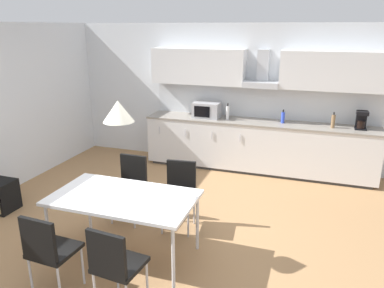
{
  "coord_description": "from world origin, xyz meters",
  "views": [
    {
      "loc": [
        1.69,
        -3.81,
        2.5
      ],
      "look_at": [
        0.17,
        0.71,
        1.0
      ],
      "focal_mm": 35.0,
      "sensor_mm": 36.0,
      "label": 1
    }
  ],
  "objects_px": {
    "microwave": "(207,110)",
    "chair_near_right": "(114,262)",
    "coffee_maker": "(361,120)",
    "bottle_white": "(228,113)",
    "chair_far_right": "(180,188)",
    "pendant_lamp": "(118,111)",
    "chair_far_left": "(131,181)",
    "chair_near_left": "(48,247)",
    "dining_table": "(124,200)",
    "bottle_brown": "(333,121)",
    "bottle_blue": "(283,117)"
  },
  "relations": [
    {
      "from": "microwave",
      "to": "chair_near_right",
      "type": "distance_m",
      "value": 4.01
    },
    {
      "from": "coffee_maker",
      "to": "bottle_white",
      "type": "bearing_deg",
      "value": -178.22
    },
    {
      "from": "chair_far_right",
      "to": "pendant_lamp",
      "type": "xyz_separation_m",
      "value": [
        -0.34,
        -0.82,
        1.15
      ]
    },
    {
      "from": "chair_far_left",
      "to": "chair_near_left",
      "type": "xyz_separation_m",
      "value": [
        -0.01,
        -1.65,
        0.0
      ]
    },
    {
      "from": "microwave",
      "to": "pendant_lamp",
      "type": "xyz_separation_m",
      "value": [
        -0.01,
        -3.14,
        0.63
      ]
    },
    {
      "from": "bottle_white",
      "to": "chair_far_left",
      "type": "distance_m",
      "value": 2.46
    },
    {
      "from": "dining_table",
      "to": "chair_near_right",
      "type": "bearing_deg",
      "value": -67.21
    },
    {
      "from": "chair_far_right",
      "to": "chair_near_left",
      "type": "height_order",
      "value": "same"
    },
    {
      "from": "coffee_maker",
      "to": "chair_far_right",
      "type": "xyz_separation_m",
      "value": [
        -2.27,
        -2.35,
        -0.53
      ]
    },
    {
      "from": "bottle_brown",
      "to": "dining_table",
      "type": "relative_size",
      "value": 0.17
    },
    {
      "from": "chair_far_right",
      "to": "chair_near_left",
      "type": "xyz_separation_m",
      "value": [
        -0.7,
        -1.65,
        0.0
      ]
    },
    {
      "from": "bottle_blue",
      "to": "dining_table",
      "type": "bearing_deg",
      "value": -113.46
    },
    {
      "from": "chair_far_left",
      "to": "chair_far_right",
      "type": "height_order",
      "value": "same"
    },
    {
      "from": "coffee_maker",
      "to": "chair_far_left",
      "type": "xyz_separation_m",
      "value": [
        -2.96,
        -2.35,
        -0.53
      ]
    },
    {
      "from": "coffee_maker",
      "to": "chair_far_left",
      "type": "height_order",
      "value": "coffee_maker"
    },
    {
      "from": "bottle_white",
      "to": "chair_near_left",
      "type": "bearing_deg",
      "value": -101.14
    },
    {
      "from": "dining_table",
      "to": "chair_near_right",
      "type": "height_order",
      "value": "chair_near_right"
    },
    {
      "from": "chair_near_left",
      "to": "chair_near_right",
      "type": "bearing_deg",
      "value": 0.02
    },
    {
      "from": "bottle_blue",
      "to": "pendant_lamp",
      "type": "xyz_separation_m",
      "value": [
        -1.37,
        -3.17,
        0.67
      ]
    },
    {
      "from": "chair_near_left",
      "to": "microwave",
      "type": "bearing_deg",
      "value": 84.64
    },
    {
      "from": "bottle_blue",
      "to": "chair_far_right",
      "type": "distance_m",
      "value": 2.6
    },
    {
      "from": "pendant_lamp",
      "to": "dining_table",
      "type": "bearing_deg",
      "value": 45.0
    },
    {
      "from": "microwave",
      "to": "chair_near_left",
      "type": "relative_size",
      "value": 0.55
    },
    {
      "from": "bottle_white",
      "to": "pendant_lamp",
      "type": "relative_size",
      "value": 0.93
    },
    {
      "from": "chair_near_right",
      "to": "pendant_lamp",
      "type": "bearing_deg",
      "value": 112.79
    },
    {
      "from": "chair_near_right",
      "to": "chair_near_left",
      "type": "bearing_deg",
      "value": -179.98
    },
    {
      "from": "microwave",
      "to": "dining_table",
      "type": "height_order",
      "value": "microwave"
    },
    {
      "from": "bottle_brown",
      "to": "chair_far_left",
      "type": "relative_size",
      "value": 0.3
    },
    {
      "from": "bottle_blue",
      "to": "chair_near_left",
      "type": "distance_m",
      "value": 4.37
    },
    {
      "from": "bottle_blue",
      "to": "chair_far_right",
      "type": "height_order",
      "value": "bottle_blue"
    },
    {
      "from": "chair_far_left",
      "to": "chair_near_left",
      "type": "relative_size",
      "value": 1.0
    },
    {
      "from": "dining_table",
      "to": "chair_near_left",
      "type": "relative_size",
      "value": 1.81
    },
    {
      "from": "microwave",
      "to": "bottle_blue",
      "type": "xyz_separation_m",
      "value": [
        1.36,
        0.02,
        -0.04
      ]
    },
    {
      "from": "bottle_blue",
      "to": "bottle_white",
      "type": "height_order",
      "value": "bottle_white"
    },
    {
      "from": "bottle_brown",
      "to": "chair_near_left",
      "type": "distance_m",
      "value": 4.7
    },
    {
      "from": "bottle_brown",
      "to": "chair_far_right",
      "type": "xyz_separation_m",
      "value": [
        -1.84,
        -2.27,
        -0.49
      ]
    },
    {
      "from": "bottle_white",
      "to": "chair_near_left",
      "type": "height_order",
      "value": "bottle_white"
    },
    {
      "from": "coffee_maker",
      "to": "bottle_brown",
      "type": "height_order",
      "value": "coffee_maker"
    },
    {
      "from": "coffee_maker",
      "to": "chair_far_right",
      "type": "height_order",
      "value": "coffee_maker"
    },
    {
      "from": "coffee_maker",
      "to": "pendant_lamp",
      "type": "height_order",
      "value": "pendant_lamp"
    },
    {
      "from": "coffee_maker",
      "to": "dining_table",
      "type": "distance_m",
      "value": 4.12
    },
    {
      "from": "bottle_blue",
      "to": "bottle_white",
      "type": "xyz_separation_m",
      "value": [
        -0.96,
        -0.07,
        0.03
      ]
    },
    {
      "from": "bottle_white",
      "to": "chair_far_left",
      "type": "height_order",
      "value": "bottle_white"
    },
    {
      "from": "microwave",
      "to": "chair_near_left",
      "type": "distance_m",
      "value": 4.02
    },
    {
      "from": "chair_near_right",
      "to": "bottle_blue",
      "type": "bearing_deg",
      "value": 75.54
    },
    {
      "from": "chair_far_left",
      "to": "chair_near_right",
      "type": "relative_size",
      "value": 1.0
    },
    {
      "from": "microwave",
      "to": "chair_far_right",
      "type": "bearing_deg",
      "value": -81.88
    },
    {
      "from": "microwave",
      "to": "chair_far_right",
      "type": "distance_m",
      "value": 2.4
    },
    {
      "from": "bottle_blue",
      "to": "chair_near_left",
      "type": "xyz_separation_m",
      "value": [
        -1.73,
        -3.99,
        -0.48
      ]
    },
    {
      "from": "bottle_brown",
      "to": "chair_near_right",
      "type": "distance_m",
      "value": 4.36
    }
  ]
}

